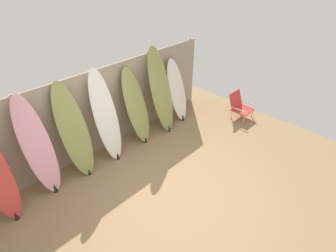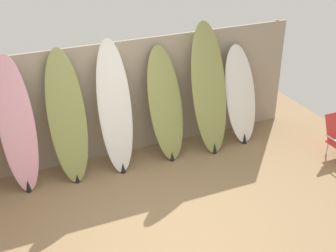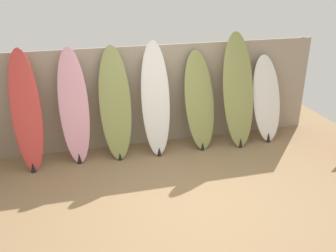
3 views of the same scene
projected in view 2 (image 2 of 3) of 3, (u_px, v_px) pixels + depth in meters
ground at (165, 229)px, 5.77m from camera, size 7.68×7.68×0.00m
fence_back at (111, 101)px, 6.98m from camera, size 6.08×0.11×1.80m
surfboard_pink_1 at (17, 127)px, 6.20m from camera, size 0.50×0.50×1.88m
surfboard_olive_2 at (67, 118)px, 6.43m from camera, size 0.53×0.57×1.86m
surfboard_white_3 at (115, 109)px, 6.64m from camera, size 0.51×0.57×1.91m
surfboard_olive_4 at (166, 105)px, 6.99m from camera, size 0.60×0.62×1.71m
surfboard_olive_5 at (209, 90)px, 7.13m from camera, size 0.59×0.62×2.00m
surfboard_white_6 at (240, 95)px, 7.48m from camera, size 0.64×0.58×1.57m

